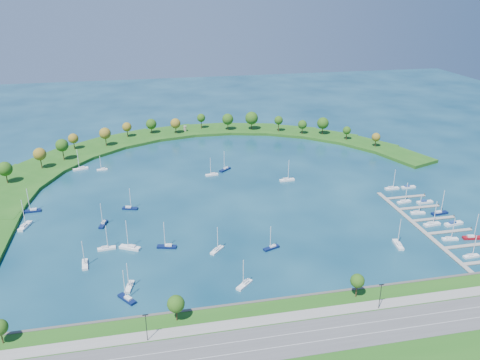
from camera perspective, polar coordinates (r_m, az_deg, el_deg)
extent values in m
plane|color=#072C43|center=(266.92, -0.83, -1.28)|extent=(700.00, 700.00, 0.00)
cube|color=#1C5316|center=(164.10, 7.82, -18.35)|extent=(420.00, 42.00, 1.60)
cube|color=#474442|center=(179.88, 5.53, -14.00)|extent=(420.00, 1.20, 1.80)
cube|color=#515154|center=(163.54, 7.83, -18.12)|extent=(420.00, 16.00, 0.12)
cube|color=gray|center=(171.52, 6.60, -15.81)|extent=(420.00, 5.00, 0.12)
cube|color=silver|center=(161.73, 8.14, -18.65)|extent=(420.00, 0.15, 0.02)
cube|color=silver|center=(165.28, 7.54, -17.56)|extent=(420.00, 0.15, 0.02)
cylinder|color=#382314|center=(175.63, -26.55, -16.41)|extent=(0.56, 0.56, 4.90)
sphere|color=#1E4E13|center=(173.59, -26.75, -15.50)|extent=(5.20, 5.20, 5.20)
cylinder|color=#382314|center=(168.51, -7.59, -15.56)|extent=(0.56, 0.56, 5.25)
sphere|color=#1E4E13|center=(166.20, -7.65, -14.52)|extent=(6.00, 6.00, 6.00)
cylinder|color=#382314|center=(182.51, 13.72, -12.67)|extent=(0.56, 0.56, 5.60)
sphere|color=#1E4E13|center=(180.37, 13.83, -11.67)|extent=(5.20, 5.20, 5.20)
cylinder|color=black|center=(160.74, -11.10, -16.92)|extent=(0.24, 0.24, 10.00)
cylinder|color=black|center=(177.56, 16.38, -13.22)|extent=(0.24, 0.24, 10.00)
cube|color=#1C5316|center=(306.22, -24.68, -0.03)|extent=(50.23, 54.30, 2.00)
cube|color=#1C5316|center=(327.94, -21.26, 1.94)|extent=(54.07, 56.09, 2.00)
cube|color=#1C5316|center=(346.23, -17.34, 3.51)|extent=(55.20, 54.07, 2.00)
cube|color=#1C5316|center=(360.64, -13.08, 4.71)|extent=(53.65, 48.47, 2.00)
cube|color=#1C5316|center=(370.82, -8.58, 5.53)|extent=(49.62, 39.75, 2.00)
cube|color=#1C5316|center=(376.53, -3.94, 5.99)|extent=(44.32, 29.96, 2.00)
cube|color=#1C5316|center=(377.66, 0.76, 6.10)|extent=(49.49, 38.05, 2.00)
cube|color=#1C5316|center=(374.19, 5.44, 5.84)|extent=(51.13, 44.12, 2.00)
cube|color=#1C5316|center=(366.18, 10.03, 5.22)|extent=(49.19, 47.96, 2.00)
cube|color=#1C5316|center=(353.81, 14.42, 4.23)|extent=(43.90, 49.49, 2.00)
cube|color=#1C5316|center=(337.37, 18.53, 2.87)|extent=(35.67, 48.74, 2.00)
cylinder|color=#382314|center=(301.20, -26.09, 0.29)|extent=(0.56, 0.56, 7.01)
sphere|color=#1E4E13|center=(299.49, -26.26, 1.20)|extent=(8.21, 8.21, 8.21)
cylinder|color=#382314|center=(316.21, -22.65, 1.94)|extent=(0.56, 0.56, 7.82)
sphere|color=brown|center=(314.50, -22.80, 2.87)|extent=(7.76, 7.76, 7.76)
cylinder|color=#382314|center=(325.95, -20.35, 2.94)|extent=(0.56, 0.56, 8.51)
sphere|color=#1E4E13|center=(324.18, -20.49, 3.91)|extent=(8.08, 8.08, 8.08)
cylinder|color=#382314|center=(346.13, -19.19, 4.00)|extent=(0.56, 0.56, 6.24)
sphere|color=brown|center=(344.83, -19.29, 4.70)|extent=(6.84, 6.84, 6.84)
cylinder|color=#382314|center=(346.02, -15.72, 4.53)|extent=(0.56, 0.56, 7.64)
sphere|color=brown|center=(344.46, -15.81, 5.39)|extent=(7.96, 7.96, 7.96)
cylinder|color=#382314|center=(363.15, -13.29, 5.50)|extent=(0.56, 0.56, 6.32)
sphere|color=brown|center=(361.90, -13.35, 6.18)|extent=(6.83, 6.83, 6.83)
cylinder|color=#382314|center=(368.65, -10.50, 5.93)|extent=(0.56, 0.56, 5.69)
sphere|color=#1E4E13|center=(367.44, -10.55, 6.59)|extent=(7.92, 7.92, 7.92)
cylinder|color=#382314|center=(365.64, -7.68, 6.01)|extent=(0.56, 0.56, 6.24)
sphere|color=brown|center=(364.37, -7.71, 6.71)|extent=(7.61, 7.61, 7.61)
cylinder|color=#382314|center=(376.20, -4.64, 6.69)|extent=(0.56, 0.56, 7.20)
sphere|color=#1E4E13|center=(374.91, -4.66, 7.41)|extent=(6.45, 6.45, 6.45)
cylinder|color=#382314|center=(370.96, -1.47, 6.50)|extent=(0.56, 0.56, 6.88)
sphere|color=#1E4E13|center=(369.57, -1.47, 7.27)|extent=(8.61, 8.61, 8.61)
cylinder|color=#382314|center=(371.82, 1.39, 6.57)|extent=(0.56, 0.56, 7.24)
sphere|color=#1E4E13|center=(370.32, 1.39, 7.40)|extent=(9.91, 9.91, 9.91)
cylinder|color=#382314|center=(368.26, 4.61, 6.36)|extent=(0.56, 0.56, 7.49)
sphere|color=#1E4E13|center=(366.89, 4.63, 7.12)|extent=(6.55, 6.55, 6.55)
cylinder|color=#382314|center=(363.99, 7.43, 5.93)|extent=(0.56, 0.56, 6.02)
sphere|color=#1E4E13|center=(362.79, 7.46, 6.59)|extent=(6.73, 6.73, 6.73)
cylinder|color=#382314|center=(364.96, 9.81, 5.91)|extent=(0.56, 0.56, 6.98)
sphere|color=#1E4E13|center=(363.53, 9.87, 6.70)|extent=(8.70, 8.70, 8.70)
cylinder|color=#382314|center=(355.97, 12.58, 5.18)|extent=(0.56, 0.56, 5.80)
sphere|color=#1E4E13|center=(354.82, 12.63, 5.80)|extent=(5.83, 5.83, 5.83)
cylinder|color=#382314|center=(345.00, 15.86, 4.30)|extent=(0.56, 0.56, 5.79)
sphere|color=brown|center=(343.81, 15.93, 4.95)|extent=(5.96, 5.96, 5.96)
cylinder|color=gray|center=(370.57, -6.58, 6.09)|extent=(2.20, 2.20, 3.78)
cylinder|color=gray|center=(370.00, -6.60, 6.39)|extent=(2.60, 2.60, 0.30)
cube|color=gray|center=(242.50, 20.57, -5.31)|extent=(2.20, 82.00, 0.40)
cube|color=gray|center=(235.04, 25.57, -7.07)|extent=(22.00, 2.00, 0.40)
cube|color=gray|center=(244.18, 23.79, -5.64)|extent=(22.00, 2.00, 0.40)
cylinder|color=#382314|center=(250.29, 25.86, -5.25)|extent=(0.36, 0.36, 1.60)
cube|color=gray|center=(253.67, 22.14, -4.30)|extent=(22.00, 2.00, 0.40)
cylinder|color=#382314|center=(259.56, 24.17, -3.97)|extent=(0.36, 0.36, 1.60)
cube|color=gray|center=(263.48, 20.63, -3.07)|extent=(22.00, 2.00, 0.40)
cylinder|color=#382314|center=(269.16, 22.61, -2.77)|extent=(0.36, 0.36, 1.60)
cube|color=gray|center=(273.58, 19.22, -1.92)|extent=(22.00, 2.00, 0.40)
cylinder|color=#382314|center=(279.05, 21.16, -1.66)|extent=(0.36, 0.36, 1.60)
cube|color=white|center=(312.66, -18.50, 1.26)|extent=(9.38, 4.99, 1.08)
cube|color=silver|center=(312.47, -18.35, 1.45)|extent=(3.54, 2.60, 0.76)
cylinder|color=silver|center=(310.35, -18.77, 2.38)|extent=(0.32, 0.32, 12.20)
cube|color=white|center=(190.88, -13.05, -12.31)|extent=(3.86, 7.96, 0.92)
cube|color=silver|center=(191.05, -13.02, -11.99)|extent=(2.08, 2.96, 0.64)
cylinder|color=silver|center=(187.28, -13.25, -11.00)|extent=(0.32, 0.32, 10.36)
cube|color=white|center=(217.86, -15.63, -7.88)|extent=(7.96, 3.00, 0.93)
cube|color=silver|center=(217.48, -15.85, -7.72)|extent=(2.87, 1.81, 0.65)
cylinder|color=silver|center=(215.12, -15.62, -6.54)|extent=(0.32, 0.32, 10.48)
cube|color=#0A1643|center=(184.62, -13.34, -13.66)|extent=(7.01, 8.25, 1.02)
cube|color=silver|center=(183.54, -13.21, -13.55)|extent=(3.12, 3.39, 0.72)
cylinder|color=silver|center=(181.54, -13.65, -11.96)|extent=(0.32, 0.32, 11.50)
cube|color=#0A1643|center=(251.61, -12.99, -3.32)|extent=(8.19, 4.43, 0.95)
cube|color=silver|center=(251.51, -13.18, -3.15)|extent=(3.09, 2.29, 0.66)
cylinder|color=silver|center=(249.00, -12.97, -2.13)|extent=(0.32, 0.32, 10.65)
cube|color=white|center=(307.94, -16.13, 1.20)|extent=(6.65, 2.61, 0.78)
cube|color=silver|center=(307.73, -16.03, 1.33)|extent=(2.41, 1.54, 0.54)
cylinder|color=silver|center=(306.31, -16.32, 2.02)|extent=(0.32, 0.32, 8.74)
cube|color=white|center=(249.53, -24.27, -5.05)|extent=(5.27, 9.92, 1.15)
cube|color=silver|center=(248.38, -24.40, -4.95)|extent=(2.74, 3.74, 0.80)
cylinder|color=silver|center=(247.20, -24.44, -3.53)|extent=(0.32, 0.32, 12.90)
cube|color=white|center=(215.76, -13.00, -7.88)|extent=(9.49, 6.70, 1.12)
cube|color=silver|center=(214.87, -12.80, -7.71)|extent=(3.75, 3.16, 0.79)
cylinder|color=silver|center=(212.77, -13.34, -6.25)|extent=(0.32, 0.32, 12.63)
cube|color=#0A1643|center=(238.72, -16.00, -5.11)|extent=(4.24, 8.36, 0.97)
cube|color=silver|center=(239.02, -15.96, -4.85)|extent=(2.25, 3.13, 0.68)
cylinder|color=silver|center=(235.58, -16.20, -3.91)|extent=(0.32, 0.32, 10.86)
cube|color=white|center=(208.94, -2.76, -8.37)|extent=(6.91, 7.17, 0.93)
cube|color=silver|center=(207.98, -2.89, -8.28)|extent=(2.98, 3.03, 0.65)
cylinder|color=silver|center=(206.51, -2.69, -6.94)|extent=(0.32, 0.32, 10.51)
cube|color=white|center=(208.99, -18.01, -9.57)|extent=(3.02, 8.22, 0.97)
cube|color=silver|center=(209.26, -18.04, -9.27)|extent=(1.84, 2.96, 0.68)
cylinder|color=silver|center=(205.46, -18.20, -8.26)|extent=(0.32, 0.32, 10.86)
cube|color=white|center=(288.17, -3.40, 0.63)|extent=(7.88, 3.01, 0.92)
cube|color=silver|center=(288.06, -3.25, 0.79)|extent=(2.84, 1.80, 0.65)
cylinder|color=silver|center=(285.97, -3.54, 1.66)|extent=(0.32, 0.32, 10.38)
cube|color=white|center=(187.16, 0.52, -12.41)|extent=(7.44, 7.13, 0.97)
cube|color=silver|center=(187.24, 0.66, -12.09)|extent=(3.14, 3.07, 0.68)
cylinder|color=silver|center=(183.40, 0.41, -10.98)|extent=(0.32, 0.32, 10.87)
cube|color=#0A1643|center=(264.29, -23.58, -3.42)|extent=(8.89, 2.86, 1.05)
cube|color=silver|center=(263.77, -23.43, -3.22)|extent=(3.15, 1.86, 0.74)
cylinder|color=silver|center=(261.87, -23.95, -2.15)|extent=(0.32, 0.32, 11.87)
cube|color=#0A1643|center=(210.84, 3.76, -8.10)|extent=(7.85, 4.70, 0.91)
cube|color=silver|center=(210.84, 3.93, -7.86)|extent=(3.01, 2.34, 0.64)
cylinder|color=silver|center=(207.74, 3.66, -6.82)|extent=(0.32, 0.32, 10.25)
cube|color=white|center=(223.83, 18.34, -7.34)|extent=(3.76, 9.00, 1.05)
cube|color=silver|center=(222.71, 18.45, -7.25)|extent=(2.16, 3.28, 0.73)
cylinder|color=silver|center=(221.41, 18.48, -5.81)|extent=(0.32, 0.32, 11.79)
cube|color=#0A1643|center=(295.61, -1.80, 1.25)|extent=(8.12, 7.48, 1.04)
cube|color=silver|center=(295.91, -1.70, 1.45)|extent=(3.40, 3.26, 0.73)
cylinder|color=silver|center=(292.87, -1.90, 2.37)|extent=(0.32, 0.32, 11.67)
cube|color=white|center=(281.18, 5.64, 0.00)|extent=(8.92, 3.10, 1.05)
cube|color=silver|center=(280.54, 5.48, 0.15)|extent=(3.19, 1.94, 0.74)
cylinder|color=silver|center=(279.04, 5.82, 1.24)|extent=(0.32, 0.32, 11.83)
cube|color=#0A1643|center=(213.59, -8.74, -7.88)|extent=(8.84, 4.51, 1.02)
cube|color=silver|center=(212.98, -8.52, -7.69)|extent=(3.31, 2.38, 0.71)
cylinder|color=silver|center=(210.66, -9.02, -6.40)|extent=(0.32, 0.32, 11.49)
cube|color=white|center=(226.83, 25.87, -8.19)|extent=(7.20, 2.39, 0.85)
cube|color=silver|center=(226.05, 25.76, -8.07)|extent=(2.56, 1.53, 0.60)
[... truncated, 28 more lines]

